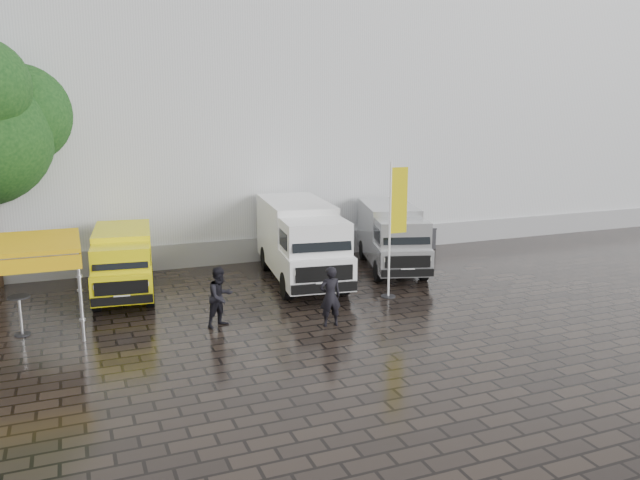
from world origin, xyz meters
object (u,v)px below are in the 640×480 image
at_px(cocktail_table, 21,316).
at_px(person_tent, 220,297).
at_px(canopy_tent, 18,248).
at_px(van_white, 301,243).
at_px(van_silver, 392,238).
at_px(van_yellow, 123,264).
at_px(person_front, 330,296).
at_px(wheelie_bin, 428,239).
at_px(flagpole, 395,223).

distance_m(cocktail_table, person_tent, 5.57).
relative_size(canopy_tent, cocktail_table, 2.86).
height_order(van_white, van_silver, van_white).
xyz_separation_m(van_yellow, person_front, (5.34, -5.45, -0.22)).
bearing_deg(cocktail_table, person_front, -16.72).
height_order(van_yellow, person_tent, van_yellow).
bearing_deg(wheelie_bin, canopy_tent, 179.75).
bearing_deg(flagpole, van_yellow, 157.52).
bearing_deg(van_silver, van_yellow, -163.52).
height_order(person_front, person_tent, person_front).
bearing_deg(person_tent, wheelie_bin, 4.27).
distance_m(wheelie_bin, person_tent, 13.18).
distance_m(van_yellow, van_white, 6.29).
bearing_deg(wheelie_bin, flagpole, -147.58).
xyz_separation_m(flagpole, wheelie_bin, (5.11, 6.09, -2.06)).
bearing_deg(person_tent, flagpole, -19.99).
xyz_separation_m(van_white, cocktail_table, (-9.31, -2.45, -0.87)).
distance_m(van_silver, cocktail_table, 13.63).
distance_m(van_white, wheelie_bin, 8.01).
xyz_separation_m(van_white, wheelie_bin, (7.34, 3.06, -0.97)).
bearing_deg(person_tent, van_silver, 0.85).
relative_size(van_yellow, canopy_tent, 1.48).
distance_m(person_front, person_tent, 3.21).
distance_m(van_yellow, canopy_tent, 4.18).
xyz_separation_m(van_white, van_silver, (4.00, 0.40, -0.19)).
distance_m(van_yellow, wheelie_bin, 13.86).
bearing_deg(cocktail_table, canopy_tent, 78.57).
relative_size(flagpole, wheelie_bin, 4.87).
xyz_separation_m(van_yellow, van_white, (6.27, -0.48, 0.33)).
bearing_deg(cocktail_table, wheelie_bin, 18.30).
bearing_deg(van_white, flagpole, -46.28).
bearing_deg(person_front, person_tent, -17.21).
bearing_deg(wheelie_bin, cocktail_table, -179.29).
xyz_separation_m(van_white, flagpole, (2.23, -3.03, 1.09)).
distance_m(canopy_tent, cocktail_table, 1.92).
distance_m(van_white, person_front, 5.08).
bearing_deg(wheelie_bin, van_silver, -159.03).
bearing_deg(van_white, wheelie_bin, 30.04).
xyz_separation_m(person_front, person_tent, (-2.99, 1.17, -0.01)).
xyz_separation_m(canopy_tent, flagpole, (11.47, -0.92, 0.07)).
height_order(van_white, cocktail_table, van_white).
relative_size(flagpole, person_tent, 2.58).
bearing_deg(canopy_tent, person_tent, -17.49).
bearing_deg(van_white, canopy_tent, -159.68).
height_order(van_yellow, van_white, van_white).
bearing_deg(cocktail_table, van_white, 14.74).
bearing_deg(person_tent, van_white, 17.07).
height_order(cocktail_table, person_front, person_front).
height_order(van_silver, wheelie_bin, van_silver).
bearing_deg(cocktail_table, flagpole, -2.90).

